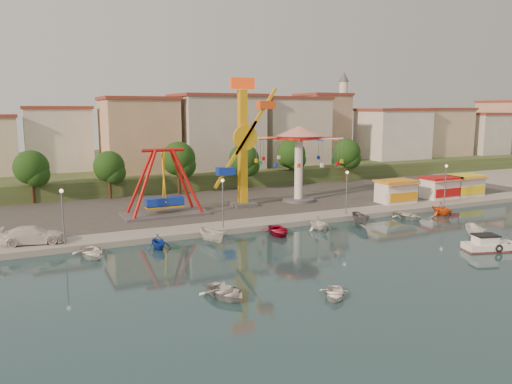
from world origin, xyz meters
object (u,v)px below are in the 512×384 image
kamikaze_tower (246,146)px  wave_swinger (299,146)px  skiff (476,232)px  pirate_ship_ride (164,184)px  cabin_motorboat (489,246)px  rowboat_a (225,292)px  van (33,235)px

kamikaze_tower → wave_swinger: kamikaze_tower is taller
kamikaze_tower → skiff: 29.02m
pirate_ship_ride → skiff: size_ratio=2.62×
cabin_motorboat → rowboat_a: 26.89m
rowboat_a → cabin_motorboat: bearing=-13.9°
pirate_ship_ride → skiff: 34.94m
rowboat_a → skiff: size_ratio=1.02×
cabin_motorboat → van: van is taller
rowboat_a → van: van is taller
pirate_ship_ride → van: pirate_ship_ride is taller
pirate_ship_ride → wave_swinger: size_ratio=0.86×
pirate_ship_ride → cabin_motorboat: bearing=-47.5°
pirate_ship_ride → rowboat_a: size_ratio=2.56×
pirate_ship_ride → wave_swinger: bearing=2.5°
skiff → van: 43.75m
cabin_motorboat → van: bearing=170.9°
kamikaze_tower → rowboat_a: 31.74m
pirate_ship_ride → skiff: (26.35, -22.66, -3.66)m
wave_swinger → cabin_motorboat: (5.02, -27.06, -7.73)m
cabin_motorboat → van: 43.01m
pirate_ship_ride → cabin_motorboat: size_ratio=1.91×
kamikaze_tower → rowboat_a: size_ratio=4.22×
van → kamikaze_tower: bearing=-62.0°
kamikaze_tower → cabin_motorboat: size_ratio=3.15×
kamikaze_tower → cabin_motorboat: bearing=-64.2°
skiff → rowboat_a: bearing=-142.6°
kamikaze_tower → wave_swinger: size_ratio=1.42×
kamikaze_tower → wave_swinger: bearing=0.8°
rowboat_a → van: 22.48m
pirate_ship_ride → kamikaze_tower: bearing=3.8°
cabin_motorboat → wave_swinger: bearing=117.2°
wave_swinger → rowboat_a: wave_swinger is taller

